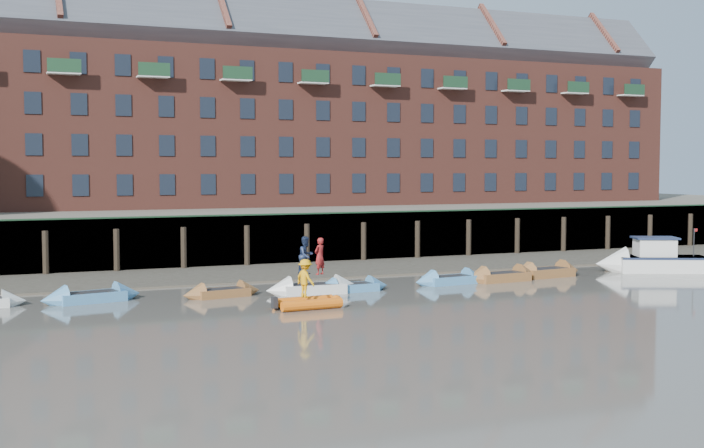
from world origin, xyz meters
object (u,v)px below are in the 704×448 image
rowboat_4 (352,287)px  person_rower_b (306,255)px  rowboat_5 (450,280)px  rowboat_6 (502,277)px  person_rib_crew (305,278)px  person_rower_a (320,256)px  motor_launch (643,260)px  rowboat_2 (222,293)px  rowboat_3 (313,289)px  rowboat_7 (546,272)px  rib_tender (310,303)px  rowboat_1 (92,297)px

rowboat_4 → person_rower_b: (-2.37, 0.27, 1.68)m
rowboat_5 → person_rower_b: 8.48m
person_rower_b → rowboat_6: bearing=-26.9°
person_rower_b → person_rib_crew: size_ratio=1.11×
person_rower_a → motor_launch: bearing=151.7°
rowboat_2 → person_rib_crew: (2.52, -4.91, 1.15)m
rowboat_3 → rowboat_6: size_ratio=1.01×
rowboat_7 → person_rower_a: 14.40m
rowboat_3 → rowboat_6: (11.18, 0.45, -0.00)m
rib_tender → motor_launch: size_ratio=0.46×
rowboat_3 → person_rib_crew: person_rib_crew is taller
motor_launch → person_rower_b: 21.71m
rowboat_5 → rowboat_7: bearing=-0.8°
rib_tender → person_rib_crew: bearing=-163.8°
rowboat_6 → motor_launch: size_ratio=0.72×
rowboat_1 → person_rib_crew: (8.53, -5.69, 1.12)m
person_rib_crew → rowboat_1: bearing=37.6°
rowboat_1 → rib_tender: (8.78, -5.59, -0.01)m
rowboat_2 → rib_tender: size_ratio=1.31×
rowboat_3 → person_rib_crew: (-1.95, -4.27, 1.11)m
person_rower_b → rowboat_2: bearing=146.6°
rowboat_5 → rowboat_7: rowboat_7 is taller
rowboat_5 → rowboat_6: rowboat_6 is taller
person_rower_a → person_rower_b: bearing=-59.0°
motor_launch → rowboat_6: bearing=27.2°
person_rower_b → person_rib_crew: person_rower_b is taller
rowboat_4 → rowboat_7: size_ratio=0.80×
rowboat_1 → person_rower_a: size_ratio=2.64×
rowboat_5 → person_rower_b: (-8.30, -0.29, 1.67)m
person_rower_a → person_rower_b: 0.68m
rowboat_4 → person_rib_crew: person_rib_crew is taller
rowboat_1 → rowboat_3: size_ratio=0.99×
motor_launch → rib_tender: bearing=37.1°
rowboat_3 → person_rower_b: (-0.30, 0.24, 1.64)m
motor_launch → person_rower_a: bearing=27.3°
person_rib_crew → rowboat_3: bearing=-43.2°
rowboat_3 → rowboat_6: rowboat_3 is taller
rowboat_2 → motor_launch: (25.83, 0.27, 0.48)m
rowboat_5 → person_rib_crew: person_rib_crew is taller
rowboat_2 → rowboat_3: rowboat_3 is taller
rowboat_1 → rowboat_5: rowboat_1 is taller
motor_launch → person_rower_b: size_ratio=3.57×
rowboat_1 → rowboat_3: bearing=-19.3°
rowboat_7 → rowboat_4: bearing=178.3°
rowboat_1 → person_rower_b: bearing=-18.1°
rowboat_2 → rowboat_4: rowboat_4 is taller
person_rower_a → person_rower_b: (-0.60, 0.32, 0.03)m
motor_launch → rowboat_1: bearing=23.7°
rowboat_4 → motor_launch: size_ratio=0.60×
rowboat_7 → motor_launch: 6.82m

